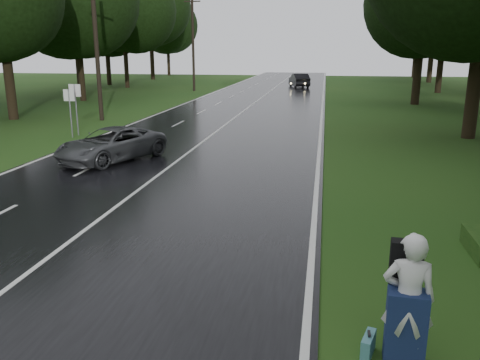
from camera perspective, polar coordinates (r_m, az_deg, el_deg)
The scene contains 17 objects.
ground at distance 11.96m, azimuth -21.15°, elevation -8.42°, with size 160.00×160.00×0.00m, color #244614.
road at distance 30.28m, azimuth -1.72°, elevation 6.39°, with size 12.00×140.00×0.04m, color black.
lane_center at distance 30.27m, azimuth -1.72°, elevation 6.44°, with size 0.12×140.00×0.01m, color silver.
grey_car at distance 21.10m, azimuth -14.75°, elevation 4.03°, with size 2.24×4.85×1.35m, color #434548.
far_car at distance 61.22m, azimuth 6.89°, elevation 11.44°, with size 1.74×4.99×1.64m, color black.
hitchhiker at distance 7.76m, azimuth 18.89°, elevation -13.43°, with size 0.79×0.72×2.07m.
suitcase at distance 8.14m, azimuth 14.69°, elevation -18.09°, with size 0.14×0.48×0.34m, color teal.
utility_pole_mid at distance 33.82m, azimuth -15.77°, elevation 6.71°, with size 1.80×0.28×10.52m, color black, non-canonical shape.
utility_pole_far at distance 56.01m, azimuth -5.35°, elevation 10.28°, with size 1.80×0.28×10.53m, color black, non-canonical shape.
road_sign_a at distance 27.65m, azimuth -18.88°, elevation 4.72°, with size 0.60×0.10×2.52m, color white, non-canonical shape.
road_sign_b at distance 28.21m, azimuth -18.26°, elevation 4.97°, with size 0.66×0.10×2.74m, color white, non-canonical shape.
tree_left_d at distance 36.31m, azimuth -24.80°, elevation 6.43°, with size 9.12×9.12×14.26m, color black, non-canonical shape.
tree_left_e at distance 47.37m, azimuth -17.74°, elevation 8.79°, with size 9.45×9.45×14.77m, color black, non-canonical shape.
tree_left_f at distance 61.98m, azimuth -12.95°, elevation 10.42°, with size 9.96×9.96×15.57m, color black, non-canonical shape.
tree_right_d at distance 28.60m, azimuth 24.96°, elevation 4.45°, with size 9.93×9.93×15.52m, color black, non-canonical shape.
tree_right_e at distance 44.60m, azimuth 19.63°, elevation 8.29°, with size 9.20×9.20×14.37m, color black, non-canonical shape.
tree_right_f at distance 57.37m, azimuth 21.98°, elevation 9.39°, with size 9.36×9.36×14.62m, color black, non-canonical shape.
Camera 1 is at (5.93, -9.34, 4.55)m, focal length 36.69 mm.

